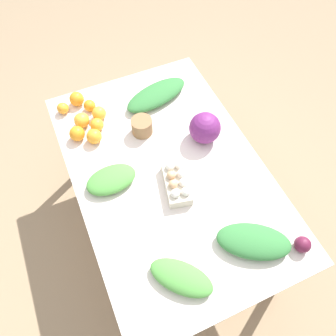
{
  "coord_description": "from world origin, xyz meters",
  "views": [
    {
      "loc": [
        0.79,
        -0.35,
        2.12
      ],
      "look_at": [
        0.0,
        0.0,
        0.73
      ],
      "focal_mm": 35.0,
      "sensor_mm": 36.0,
      "label": 1
    }
  ],
  "objects_px": {
    "egg_carton": "(177,182)",
    "paper_bag": "(142,126)",
    "cabbage_purple": "(205,128)",
    "greens_bunch_chard": "(156,95)",
    "orange_3": "(99,113)",
    "greens_bunch_dandelion": "(254,241)",
    "orange_1": "(82,120)",
    "orange_5": "(94,136)",
    "orange_6": "(97,125)",
    "orange_0": "(63,108)",
    "orange_7": "(77,134)",
    "orange_4": "(90,106)",
    "greens_bunch_kale": "(181,278)",
    "greens_bunch_beet_tops": "(111,179)",
    "beet_root": "(303,244)",
    "orange_2": "(77,99)"
  },
  "relations": [
    {
      "from": "egg_carton",
      "to": "orange_0",
      "type": "bearing_deg",
      "value": -138.01
    },
    {
      "from": "orange_5",
      "to": "orange_3",
      "type": "bearing_deg",
      "value": 153.58
    },
    {
      "from": "greens_bunch_dandelion",
      "to": "orange_1",
      "type": "relative_size",
      "value": 3.92
    },
    {
      "from": "orange_6",
      "to": "paper_bag",
      "type": "bearing_deg",
      "value": 62.0
    },
    {
      "from": "cabbage_purple",
      "to": "orange_3",
      "type": "relative_size",
      "value": 2.16
    },
    {
      "from": "greens_bunch_chard",
      "to": "orange_4",
      "type": "bearing_deg",
      "value": -101.21
    },
    {
      "from": "orange_7",
      "to": "paper_bag",
      "type": "bearing_deg",
      "value": 73.88
    },
    {
      "from": "egg_carton",
      "to": "greens_bunch_beet_tops",
      "type": "distance_m",
      "value": 0.32
    },
    {
      "from": "paper_bag",
      "to": "orange_3",
      "type": "relative_size",
      "value": 1.46
    },
    {
      "from": "paper_bag",
      "to": "orange_4",
      "type": "distance_m",
      "value": 0.34
    },
    {
      "from": "beet_root",
      "to": "orange_6",
      "type": "distance_m",
      "value": 1.17
    },
    {
      "from": "cabbage_purple",
      "to": "orange_7",
      "type": "height_order",
      "value": "cabbage_purple"
    },
    {
      "from": "orange_5",
      "to": "orange_6",
      "type": "height_order",
      "value": "orange_5"
    },
    {
      "from": "greens_bunch_beet_tops",
      "to": "orange_3",
      "type": "relative_size",
      "value": 3.23
    },
    {
      "from": "egg_carton",
      "to": "orange_7",
      "type": "relative_size",
      "value": 3.09
    },
    {
      "from": "greens_bunch_chard",
      "to": "greens_bunch_beet_tops",
      "type": "relative_size",
      "value": 1.59
    },
    {
      "from": "paper_bag",
      "to": "greens_bunch_dandelion",
      "type": "bearing_deg",
      "value": 15.23
    },
    {
      "from": "orange_2",
      "to": "orange_6",
      "type": "xyz_separation_m",
      "value": [
        0.22,
        0.05,
        -0.0
      ]
    },
    {
      "from": "paper_bag",
      "to": "orange_6",
      "type": "relative_size",
      "value": 1.56
    },
    {
      "from": "beet_root",
      "to": "orange_1",
      "type": "xyz_separation_m",
      "value": [
        -1.05,
        -0.68,
        0.01
      ]
    },
    {
      "from": "greens_bunch_dandelion",
      "to": "orange_6",
      "type": "relative_size",
      "value": 4.48
    },
    {
      "from": "orange_3",
      "to": "orange_7",
      "type": "height_order",
      "value": "orange_7"
    },
    {
      "from": "cabbage_purple",
      "to": "paper_bag",
      "type": "distance_m",
      "value": 0.33
    },
    {
      "from": "orange_7",
      "to": "orange_0",
      "type": "bearing_deg",
      "value": -173.25
    },
    {
      "from": "greens_bunch_beet_tops",
      "to": "orange_4",
      "type": "relative_size",
      "value": 3.76
    },
    {
      "from": "greens_bunch_dandelion",
      "to": "orange_1",
      "type": "distance_m",
      "value": 1.08
    },
    {
      "from": "greens_bunch_chard",
      "to": "orange_4",
      "type": "relative_size",
      "value": 5.96
    },
    {
      "from": "greens_bunch_beet_tops",
      "to": "orange_3",
      "type": "xyz_separation_m",
      "value": [
        -0.42,
        0.07,
        0.01
      ]
    },
    {
      "from": "orange_3",
      "to": "orange_5",
      "type": "bearing_deg",
      "value": -26.42
    },
    {
      "from": "orange_4",
      "to": "orange_6",
      "type": "height_order",
      "value": "orange_6"
    },
    {
      "from": "egg_carton",
      "to": "orange_1",
      "type": "height_order",
      "value": "egg_carton"
    },
    {
      "from": "greens_bunch_dandelion",
      "to": "orange_0",
      "type": "bearing_deg",
      "value": -152.49
    },
    {
      "from": "cabbage_purple",
      "to": "greens_bunch_chard",
      "type": "bearing_deg",
      "value": -161.42
    },
    {
      "from": "orange_5",
      "to": "paper_bag",
      "type": "bearing_deg",
      "value": 80.59
    },
    {
      "from": "greens_bunch_chard",
      "to": "orange_6",
      "type": "distance_m",
      "value": 0.39
    },
    {
      "from": "orange_1",
      "to": "orange_6",
      "type": "bearing_deg",
      "value": 48.61
    },
    {
      "from": "egg_carton",
      "to": "paper_bag",
      "type": "relative_size",
      "value": 2.23
    },
    {
      "from": "cabbage_purple",
      "to": "orange_4",
      "type": "bearing_deg",
      "value": -131.26
    },
    {
      "from": "greens_bunch_kale",
      "to": "orange_6",
      "type": "relative_size",
      "value": 3.8
    },
    {
      "from": "orange_2",
      "to": "orange_1",
      "type": "bearing_deg",
      "value": -5.92
    },
    {
      "from": "greens_bunch_dandelion",
      "to": "beet_root",
      "type": "relative_size",
      "value": 4.47
    },
    {
      "from": "greens_bunch_kale",
      "to": "orange_5",
      "type": "height_order",
      "value": "orange_5"
    },
    {
      "from": "orange_7",
      "to": "orange_3",
      "type": "bearing_deg",
      "value": 121.49
    },
    {
      "from": "paper_bag",
      "to": "greens_bunch_kale",
      "type": "bearing_deg",
      "value": -9.85
    },
    {
      "from": "orange_5",
      "to": "orange_7",
      "type": "relative_size",
      "value": 0.99
    },
    {
      "from": "beet_root",
      "to": "orange_2",
      "type": "relative_size",
      "value": 0.89
    },
    {
      "from": "egg_carton",
      "to": "orange_6",
      "type": "xyz_separation_m",
      "value": [
        -0.5,
        -0.25,
        -0.01
      ]
    },
    {
      "from": "greens_bunch_chard",
      "to": "orange_1",
      "type": "distance_m",
      "value": 0.45
    },
    {
      "from": "egg_carton",
      "to": "greens_bunch_kale",
      "type": "distance_m",
      "value": 0.44
    },
    {
      "from": "orange_2",
      "to": "orange_3",
      "type": "xyz_separation_m",
      "value": [
        0.15,
        0.08,
        -0.0
      ]
    }
  ]
}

